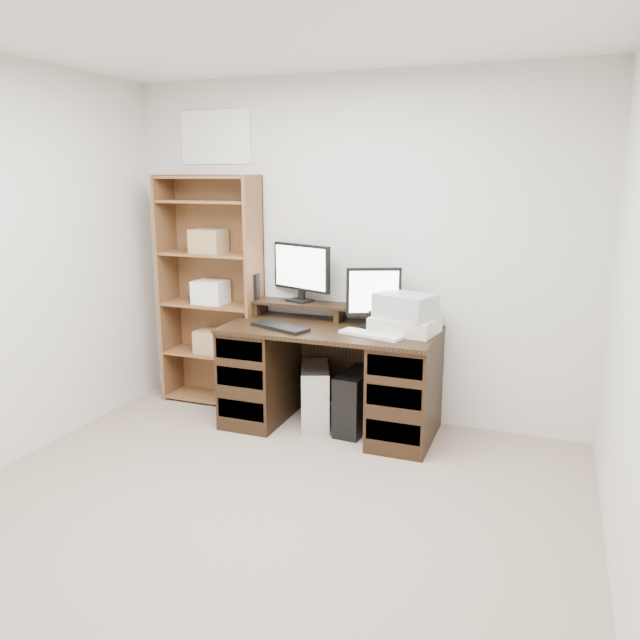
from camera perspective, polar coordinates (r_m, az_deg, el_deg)
The scene contains 14 objects.
room at distance 2.81m, azimuth -9.72°, elevation 1.76°, with size 3.54×4.04×2.54m.
desk at distance 4.48m, azimuth 0.97°, elevation -5.17°, with size 1.50×0.70×0.75m.
riser_shelf at distance 4.56m, azimuth 1.87°, elevation 1.03°, with size 1.40×0.22×0.12m.
monitor_wide at distance 4.66m, azimuth -1.71°, elevation 4.64°, with size 0.52×0.23×0.43m.
monitor_small at distance 4.37m, azimuth 4.92°, elevation 2.30°, with size 0.37×0.21×0.42m.
speaker at distance 4.77m, azimuth -6.12°, elevation 3.05°, with size 0.08×0.08×0.20m, color black.
keyboard_black at distance 4.36m, azimuth -3.68°, elevation -0.64°, with size 0.45×0.15×0.02m, color black.
keyboard_white at distance 4.16m, azimuth 4.69°, elevation -1.33°, with size 0.44×0.13×0.02m, color silver.
mouse at distance 4.13m, azimuth 8.29°, elevation -1.41°, with size 0.09×0.06×0.04m, color white.
printer at distance 4.27m, azimuth 7.75°, elevation -0.45°, with size 0.43×0.32×0.11m, color beige.
basket at distance 4.24m, azimuth 7.81°, elevation 1.30°, with size 0.37×0.27×0.16m, color #A3A9AE.
tower_silver at distance 4.60m, azimuth -0.46°, elevation -6.91°, with size 0.20×0.44×0.44m, color silver.
tower_black at distance 4.50m, azimuth 3.29°, elevation -7.42°, with size 0.22×0.45×0.44m.
bookshelf at distance 4.99m, azimuth -9.83°, elevation 2.78°, with size 0.80×0.30×1.80m.
Camera 1 is at (1.40, -2.37, 1.79)m, focal length 35.00 mm.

